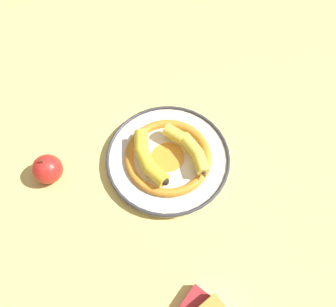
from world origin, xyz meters
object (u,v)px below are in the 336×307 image
object	(u,v)px
banana_b	(147,157)
apple	(48,169)
decorative_bowl	(168,158)
banana_a	(190,148)

from	to	relation	value
banana_b	apple	size ratio (longest dim) A/B	2.07
apple	decorative_bowl	bearing A→B (deg)	-100.58
banana_a	apple	world-z (taller)	apple
decorative_bowl	banana_a	world-z (taller)	banana_a
decorative_bowl	apple	size ratio (longest dim) A/B	3.72
decorative_bowl	banana_b	bearing A→B (deg)	88.87
decorative_bowl	apple	bearing A→B (deg)	79.42
decorative_bowl	banana_a	bearing A→B (deg)	-98.80
apple	banana_b	bearing A→B (deg)	-102.65
banana_b	apple	distance (m)	0.25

